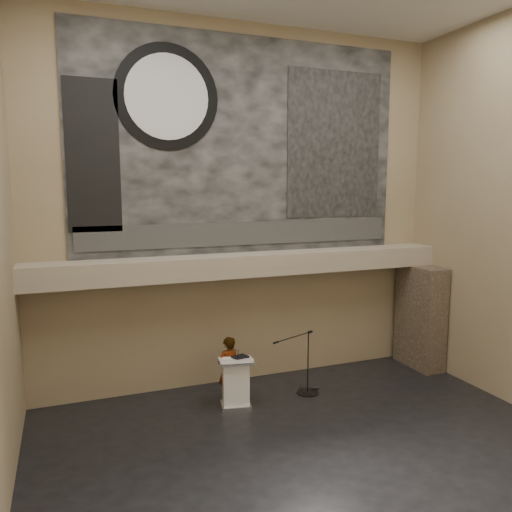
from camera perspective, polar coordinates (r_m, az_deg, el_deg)
name	(u,v)px	position (r m, az deg, el deg)	size (l,w,h in m)	color
floor	(321,458)	(9.59, 7.45, -21.96)	(10.00, 10.00, 0.00)	black
wall_back	(244,208)	(11.98, -1.39, 5.48)	(10.00, 0.02, 8.50)	#8B7458
soffit	(250,264)	(11.73, -0.70, -0.95)	(10.00, 0.80, 0.50)	gray
sprinkler_left	(184,281)	(11.28, -8.26, -2.84)	(0.04, 0.04, 0.06)	#B2893D
sprinkler_right	(322,271)	(12.52, 7.56, -1.75)	(0.04, 0.04, 0.06)	#B2893D
banner	(244,146)	(11.97, -1.36, 12.43)	(8.00, 0.05, 5.00)	black
banner_text_strip	(245,233)	(11.95, -1.26, 2.59)	(7.76, 0.02, 0.55)	#2D2D2D
banner_clock_rim	(167,97)	(11.57, -10.13, 17.45)	(2.30, 2.30, 0.02)	black
banner_clock_face	(167,97)	(11.55, -10.11, 17.46)	(1.84, 1.84, 0.02)	silver
banner_building_print	(335,145)	(12.95, 8.99, 12.44)	(2.60, 0.02, 3.60)	black
banner_brick_print	(93,156)	(11.23, -18.15, 10.79)	(1.10, 0.02, 3.20)	black
stone_pier	(420,316)	(13.99, 18.26, -6.58)	(0.60, 1.40, 2.70)	#3E3126
lectern	(236,383)	(11.16, -2.35, -14.25)	(0.80, 0.63, 1.13)	silver
binder	(240,357)	(10.98, -1.82, -11.47)	(0.32, 0.26, 0.04)	black
papers	(228,359)	(10.90, -3.21, -11.72)	(0.23, 0.32, 0.01)	silver
speaker_person	(228,370)	(11.34, -3.19, -12.83)	(0.54, 0.36, 1.49)	silver
mic_stand	(307,384)	(11.99, 5.81, -14.39)	(1.31, 0.70, 1.49)	black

